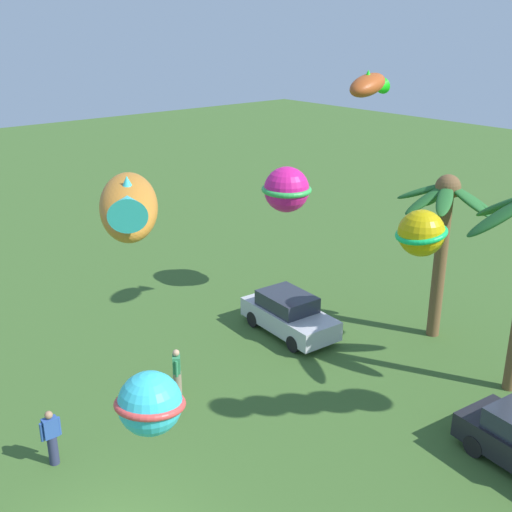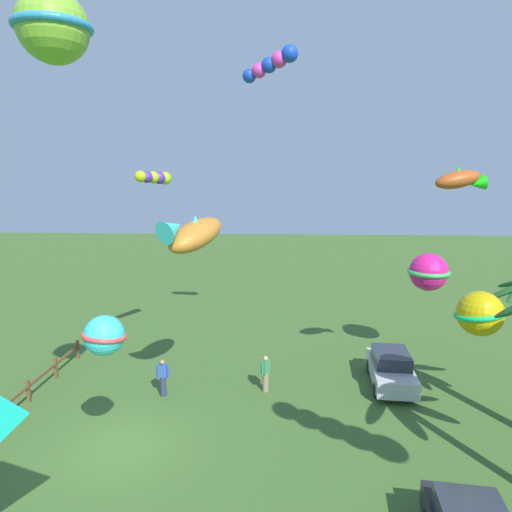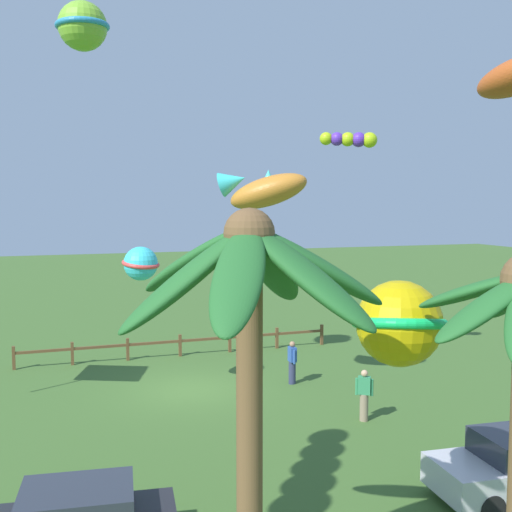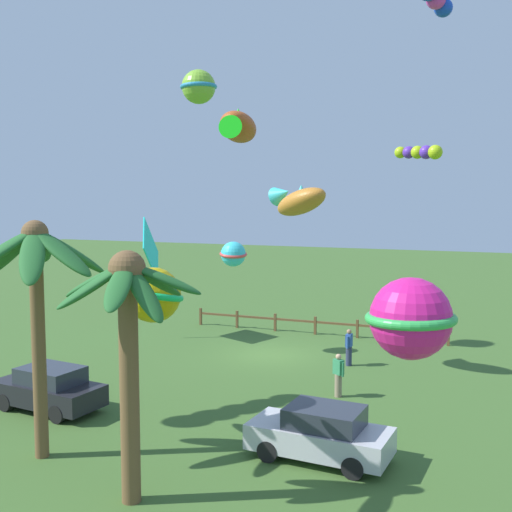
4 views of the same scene
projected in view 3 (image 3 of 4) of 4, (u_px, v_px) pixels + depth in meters
The scene contains 10 objects.
ground_plane at pixel (190, 390), 21.98m from camera, with size 120.00×120.00×0.00m, color #3D6028.
palm_tree_1 at pixel (252, 312), 8.66m from camera, with size 3.99×3.89×6.63m.
rail_fence at pixel (180, 343), 26.78m from camera, with size 13.62×0.12×0.95m.
spectator_0 at pixel (364, 395), 18.86m from camera, with size 0.47×0.40×1.59m.
spectator_1 at pixel (292, 362), 22.70m from camera, with size 0.26×0.55×1.59m.
kite_ball_1 at pixel (399, 323), 10.66m from camera, with size 2.18×2.18×1.50m.
kite_ball_3 at pixel (141, 264), 20.71m from camera, with size 1.75×1.75×1.15m.
kite_ball_4 at pixel (83, 26), 19.50m from camera, with size 1.94×1.94×1.55m.
kite_fish_5 at pixel (263, 189), 19.93m from camera, with size 3.18×2.49×1.66m.
kite_tube_8 at pixel (351, 139), 23.55m from camera, with size 2.04×1.22×0.61m.
Camera 3 is at (4.68, 21.09, 6.72)m, focal length 43.30 mm.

